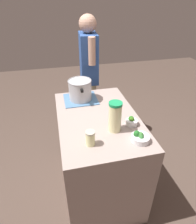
{
  "coord_description": "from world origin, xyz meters",
  "views": [
    {
      "loc": [
        -1.39,
        0.33,
        1.86
      ],
      "look_at": [
        0.0,
        0.0,
        0.95
      ],
      "focal_mm": 31.08,
      "sensor_mm": 36.0,
      "label": 1
    }
  ],
  "objects_px": {
    "lemonade_pitcher": "(115,117)",
    "broccoli_bowl_front": "(140,138)",
    "cooking_pot": "(80,90)",
    "mason_jar": "(90,138)",
    "person_cook": "(89,77)",
    "broccoli_bowl_center": "(132,121)"
  },
  "relations": [
    {
      "from": "cooking_pot",
      "to": "person_cook",
      "type": "distance_m",
      "value": 0.6
    },
    {
      "from": "mason_jar",
      "to": "broccoli_bowl_front",
      "type": "bearing_deg",
      "value": -97.18
    },
    {
      "from": "cooking_pot",
      "to": "broccoli_bowl_center",
      "type": "bearing_deg",
      "value": -146.74
    },
    {
      "from": "cooking_pot",
      "to": "mason_jar",
      "type": "xyz_separation_m",
      "value": [
        -0.69,
        0.04,
        -0.06
      ]
    },
    {
      "from": "person_cook",
      "to": "mason_jar",
      "type": "bearing_deg",
      "value": 169.46
    },
    {
      "from": "mason_jar",
      "to": "broccoli_bowl_front",
      "type": "xyz_separation_m",
      "value": [
        -0.05,
        -0.36,
        -0.03
      ]
    },
    {
      "from": "lemonade_pitcher",
      "to": "broccoli_bowl_front",
      "type": "bearing_deg",
      "value": -139.9
    },
    {
      "from": "lemonade_pitcher",
      "to": "broccoli_bowl_center",
      "type": "relative_size",
      "value": 2.52
    },
    {
      "from": "cooking_pot",
      "to": "mason_jar",
      "type": "bearing_deg",
      "value": 177.08
    },
    {
      "from": "cooking_pot",
      "to": "lemonade_pitcher",
      "type": "bearing_deg",
      "value": -161.85
    },
    {
      "from": "broccoli_bowl_front",
      "to": "broccoli_bowl_center",
      "type": "xyz_separation_m",
      "value": [
        0.21,
        -0.02,
        0.0
      ]
    },
    {
      "from": "cooking_pot",
      "to": "broccoli_bowl_front",
      "type": "relative_size",
      "value": 2.19
    },
    {
      "from": "broccoli_bowl_front",
      "to": "cooking_pot",
      "type": "bearing_deg",
      "value": 24.12
    },
    {
      "from": "broccoli_bowl_front",
      "to": "broccoli_bowl_center",
      "type": "bearing_deg",
      "value": -4.48
    },
    {
      "from": "cooking_pot",
      "to": "broccoli_bowl_front",
      "type": "bearing_deg",
      "value": -155.88
    },
    {
      "from": "person_cook",
      "to": "cooking_pot",
      "type": "bearing_deg",
      "value": 160.49
    },
    {
      "from": "cooking_pot",
      "to": "lemonade_pitcher",
      "type": "xyz_separation_m",
      "value": [
        -0.56,
        -0.19,
        0.01
      ]
    },
    {
      "from": "broccoli_bowl_front",
      "to": "lemonade_pitcher",
      "type": "bearing_deg",
      "value": 40.1
    },
    {
      "from": "lemonade_pitcher",
      "to": "person_cook",
      "type": "height_order",
      "value": "person_cook"
    },
    {
      "from": "mason_jar",
      "to": "person_cook",
      "type": "xyz_separation_m",
      "value": [
        1.24,
        -0.23,
        -0.05
      ]
    },
    {
      "from": "lemonade_pitcher",
      "to": "cooking_pot",
      "type": "bearing_deg",
      "value": 18.15
    },
    {
      "from": "cooking_pot",
      "to": "mason_jar",
      "type": "distance_m",
      "value": 0.69
    }
  ]
}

